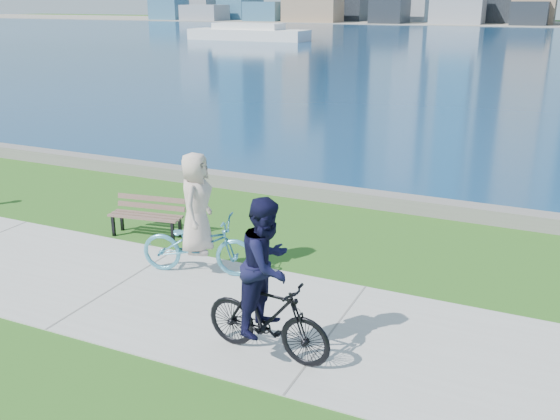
{
  "coord_description": "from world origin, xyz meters",
  "views": [
    {
      "loc": [
        6.79,
        -7.91,
        4.82
      ],
      "look_at": [
        2.21,
        2.03,
        1.1
      ],
      "focal_mm": 40.0,
      "sensor_mm": 36.0,
      "label": 1
    }
  ],
  "objects": [
    {
      "name": "cyclist_woman",
      "position": [
        1.02,
        1.03,
        0.86
      ],
      "size": [
        1.23,
        2.23,
        2.27
      ],
      "rotation": [
        0.0,
        0.0,
        1.82
      ],
      "color": "#4FA3C1",
      "rests_on": "ground"
    },
    {
      "name": "cyclist_man",
      "position": [
        3.4,
        -0.97,
        1.0
      ],
      "size": [
        0.78,
        1.98,
        2.34
      ],
      "rotation": [
        0.0,
        0.0,
        1.49
      ],
      "color": "black",
      "rests_on": "ground"
    },
    {
      "name": "far_shore",
      "position": [
        0.0,
        130.0,
        0.06
      ],
      "size": [
        320.0,
        30.0,
        0.12
      ],
      "primitive_type": "cube",
      "color": "gray",
      "rests_on": "ground"
    },
    {
      "name": "ground",
      "position": [
        0.0,
        0.0,
        0.0
      ],
      "size": [
        320.0,
        320.0,
        0.0
      ],
      "primitive_type": "plane",
      "color": "#245616",
      "rests_on": "ground"
    },
    {
      "name": "bay_water",
      "position": [
        0.0,
        72.0,
        0.0
      ],
      "size": [
        320.0,
        131.0,
        0.01
      ],
      "primitive_type": "cube",
      "color": "navy",
      "rests_on": "ground"
    },
    {
      "name": "concrete_path",
      "position": [
        0.0,
        0.0,
        0.01
      ],
      "size": [
        80.0,
        3.5,
        0.02
      ],
      "primitive_type": "cube",
      "color": "#A7A7A2",
      "rests_on": "ground"
    },
    {
      "name": "seawall",
      "position": [
        0.0,
        6.2,
        0.17
      ],
      "size": [
        90.0,
        0.5,
        0.35
      ],
      "primitive_type": "cube",
      "color": "slate",
      "rests_on": "ground"
    },
    {
      "name": "park_bench",
      "position": [
        -1.01,
        2.29,
        0.5
      ],
      "size": [
        1.65,
        0.77,
        0.82
      ],
      "rotation": [
        0.0,
        0.0,
        0.15
      ],
      "color": "black",
      "rests_on": "ground"
    },
    {
      "name": "ferry_near",
      "position": [
        -29.69,
        62.04,
        0.84
      ],
      "size": [
        14.89,
        4.25,
        2.02
      ],
      "color": "silver",
      "rests_on": "ground"
    }
  ]
}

